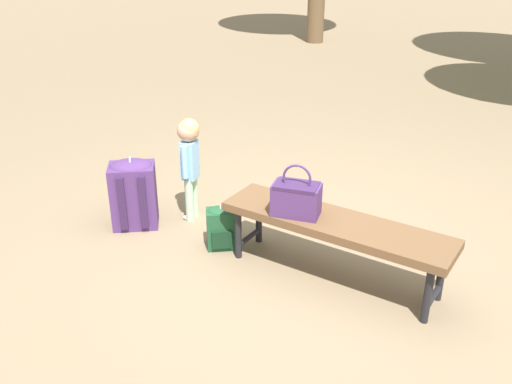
{
  "coord_description": "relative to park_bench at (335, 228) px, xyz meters",
  "views": [
    {
      "loc": [
        -1.53,
        3.29,
        2.24
      ],
      "look_at": [
        0.33,
        -0.01,
        0.45
      ],
      "focal_mm": 39.75,
      "sensor_mm": 36.0,
      "label": 1
    }
  ],
  "objects": [
    {
      "name": "handbag",
      "position": [
        0.27,
        0.05,
        0.18
      ],
      "size": [
        0.35,
        0.24,
        0.37
      ],
      "color": "#4C2D66",
      "rests_on": "park_bench"
    },
    {
      "name": "backpack_small",
      "position": [
        0.9,
        0.04,
        -0.21
      ],
      "size": [
        0.26,
        0.25,
        0.36
      ],
      "color": "#1E4C2D",
      "rests_on": "ground"
    },
    {
      "name": "park_bench",
      "position": [
        0.0,
        0.0,
        0.0
      ],
      "size": [
        1.62,
        0.5,
        0.45
      ],
      "color": "brown",
      "rests_on": "ground"
    },
    {
      "name": "backpack_large",
      "position": [
        1.7,
        0.08,
        -0.09
      ],
      "size": [
        0.44,
        0.42,
        0.6
      ],
      "color": "#4C2D66",
      "rests_on": "ground"
    },
    {
      "name": "ground_plane",
      "position": [
        0.36,
        -0.11,
        -0.39
      ],
      "size": [
        40.0,
        40.0,
        0.0
      ],
      "primitive_type": "plane",
      "color": "#7F6B51",
      "rests_on": "ground"
    },
    {
      "name": "child_standing",
      "position": [
        1.36,
        -0.24,
        0.19
      ],
      "size": [
        0.18,
        0.23,
        0.87
      ],
      "color": "#B2D8B2",
      "rests_on": "ground"
    }
  ]
}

